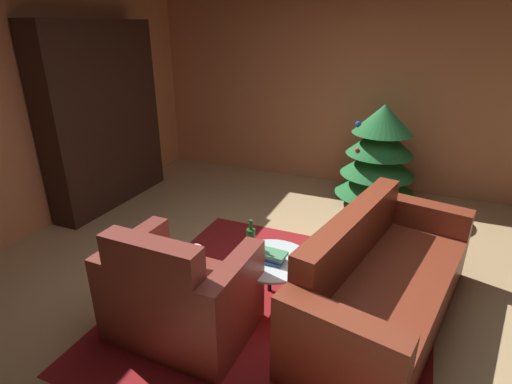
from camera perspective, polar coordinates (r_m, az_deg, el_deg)
The scene contains 11 objects.
ground_plane at distance 3.60m, azimuth 5.77°, elevation -14.60°, with size 7.35×7.35×0.00m, color tan.
wall_back at distance 5.81m, azimuth 15.28°, elevation 13.23°, with size 6.25×0.06×2.58m, color #CB7D52.
wall_left at distance 4.84m, azimuth -31.56°, elevation 8.90°, with size 0.06×5.93×2.58m, color #CB7D52.
area_rug at distance 3.47m, azimuth 2.75°, elevation -16.04°, with size 2.44×2.58×0.01m, color maroon.
bookshelf_unit at distance 5.44m, azimuth -19.95°, elevation 10.08°, with size 0.35×1.72×2.23m.
armchair_red at distance 3.09m, azimuth -10.82°, elevation -14.33°, with size 1.03×0.77×0.93m.
couch_red at distance 3.34m, azimuth 17.37°, elevation -12.49°, with size 1.23×2.17×0.86m.
coffee_table at distance 3.29m, azimuth 2.27°, elevation -10.16°, with size 0.64×0.64×0.44m.
book_stack_on_table at distance 3.21m, azimuth 2.36°, elevation -9.21°, with size 0.22×0.16×0.08m.
bottle_on_table at distance 3.24m, azimuth -0.72°, elevation -7.07°, with size 0.07×0.07×0.32m.
decorated_tree at distance 5.24m, azimuth 17.09°, elevation 4.87°, with size 1.02×1.02×1.30m.
Camera 1 is at (0.78, -2.75, 2.18)m, focal length 28.15 mm.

